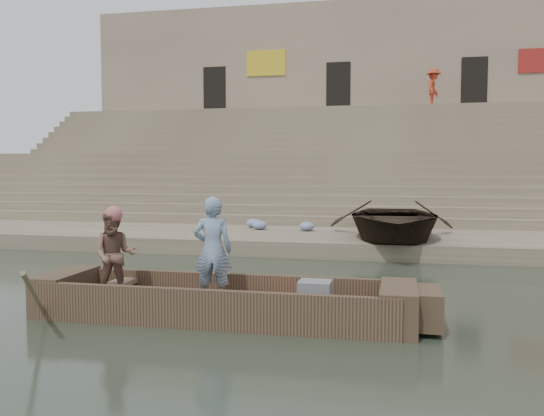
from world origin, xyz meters
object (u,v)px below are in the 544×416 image
(main_rowboat, at_px, (222,311))
(television, at_px, (314,295))
(standing_man, at_px, (213,250))
(rowing_man, at_px, (115,255))
(beached_rowboat, at_px, (393,219))
(pedestrian, at_px, (434,88))

(main_rowboat, bearing_deg, television, 0.00)
(standing_man, xyz_separation_m, television, (1.52, -0.04, -0.59))
(rowing_man, xyz_separation_m, television, (3.05, 0.05, -0.48))
(standing_man, height_order, television, standing_man)
(rowing_man, height_order, television, rowing_man)
(rowing_man, bearing_deg, standing_man, -15.17)
(beached_rowboat, bearing_deg, rowing_man, -122.20)
(rowing_man, relative_size, television, 2.96)
(main_rowboat, relative_size, pedestrian, 2.61)
(television, distance_m, beached_rowboat, 7.21)
(main_rowboat, distance_m, television, 1.41)
(beached_rowboat, bearing_deg, main_rowboat, -111.21)
(television, height_order, pedestrian, pedestrian)
(television, bearing_deg, main_rowboat, -180.00)
(pedestrian, bearing_deg, beached_rowboat, -172.69)
(standing_man, distance_m, pedestrian, 23.12)
(standing_man, bearing_deg, rowing_man, -4.79)
(main_rowboat, height_order, beached_rowboat, beached_rowboat)
(pedestrian, bearing_deg, standing_man, -177.01)
(beached_rowboat, xyz_separation_m, pedestrian, (1.77, 15.03, 5.26))
(beached_rowboat, distance_m, pedestrian, 16.03)
(standing_man, xyz_separation_m, pedestrian, (4.31, 22.12, 5.15))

